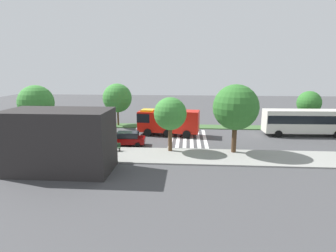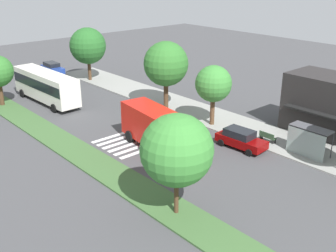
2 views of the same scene
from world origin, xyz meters
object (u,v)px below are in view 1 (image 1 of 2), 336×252
(bench_near_shelter, at_px, (113,147))
(sidewalk_tree_center, at_px, (170,114))
(transit_bus, at_px, (305,121))
(bus_stop_shelter, at_px, (78,135))
(median_tree_far_west, at_px, (309,103))
(street_lamp, at_px, (37,116))
(fire_truck, at_px, (167,121))
(sidewalk_tree_west, at_px, (236,107))
(sidewalk_tree_far_east, at_px, (36,103))
(median_tree_west, at_px, (117,98))
(parked_car_mid, at_px, (127,139))

(bench_near_shelter, xyz_separation_m, sidewalk_tree_center, (-6.45, -0.53, 3.79))
(transit_bus, height_order, bus_stop_shelter, transit_bus)
(bus_stop_shelter, xyz_separation_m, median_tree_far_west, (-31.06, -14.25, 2.20))
(street_lamp, xyz_separation_m, sidewalk_tree_center, (-15.71, 0.40, 0.53))
(fire_truck, relative_size, street_lamp, 1.43)
(bench_near_shelter, bearing_deg, sidewalk_tree_west, -177.76)
(bench_near_shelter, distance_m, street_lamp, 9.86)
(bench_near_shelter, xyz_separation_m, sidewalk_tree_far_east, (8.93, -0.53, 4.89))
(bus_stop_shelter, relative_size, median_tree_west, 0.51)
(sidewalk_tree_far_east, bearing_deg, sidewalk_tree_center, 180.00)
(bus_stop_shelter, height_order, bench_near_shelter, bus_stop_shelter)
(transit_bus, bearing_deg, median_tree_west, 168.82)
(sidewalk_tree_west, bearing_deg, bench_near_shelter, 2.24)
(fire_truck, bearing_deg, bench_near_shelter, 64.68)
(fire_truck, distance_m, bus_stop_shelter, 12.72)
(sidewalk_tree_center, distance_m, median_tree_far_west, 24.75)
(fire_truck, relative_size, transit_bus, 0.79)
(transit_bus, bearing_deg, sidewalk_tree_center, -155.43)
(bench_near_shelter, bearing_deg, sidewalk_tree_far_east, -3.41)
(parked_car_mid, relative_size, sidewalk_tree_center, 0.77)
(sidewalk_tree_west, distance_m, median_tree_far_west, 19.25)
(bus_stop_shelter, xyz_separation_m, sidewalk_tree_center, (-10.45, -0.54, 2.49))
(transit_bus, relative_size, sidewalk_tree_west, 1.51)
(parked_car_mid, height_order, median_tree_far_west, median_tree_far_west)
(bench_near_shelter, bearing_deg, median_tree_west, -77.94)
(sidewalk_tree_center, bearing_deg, median_tree_west, -55.30)
(sidewalk_tree_far_east, distance_m, median_tree_west, 14.94)
(bus_stop_shelter, relative_size, sidewalk_tree_center, 0.57)
(bus_stop_shelter, distance_m, median_tree_west, 14.54)
(street_lamp, xyz_separation_m, median_tree_west, (-6.22, -13.30, 0.77))
(sidewalk_tree_center, bearing_deg, sidewalk_tree_far_east, 0.00)
(transit_bus, xyz_separation_m, street_lamp, (34.07, 8.72, 1.68))
(sidewalk_tree_far_east, bearing_deg, median_tree_west, -113.25)
(bus_stop_shelter, distance_m, sidewalk_tree_west, 17.90)
(fire_truck, xyz_separation_m, bench_near_shelter, (5.43, 8.52, -1.45))
(bus_stop_shelter, relative_size, median_tree_far_west, 0.60)
(parked_car_mid, xyz_separation_m, bench_near_shelter, (0.93, 2.74, -0.28))
(street_lamp, relative_size, sidewalk_tree_west, 0.83)
(street_lamp, bearing_deg, parked_car_mid, -169.96)
(sidewalk_tree_west, relative_size, median_tree_west, 1.11)
(transit_bus, height_order, street_lamp, street_lamp)
(street_lamp, bearing_deg, median_tree_west, -115.05)
(street_lamp, distance_m, sidewalk_tree_center, 15.72)
(parked_car_mid, bearing_deg, street_lamp, 6.62)
(sidewalk_tree_far_east, relative_size, median_tree_far_west, 1.27)
(fire_truck, relative_size, sidewalk_tree_far_east, 1.22)
(bench_near_shelter, distance_m, sidewalk_tree_center, 7.50)
(parked_car_mid, distance_m, median_tree_far_west, 28.72)
(bus_stop_shelter, bearing_deg, median_tree_west, -93.85)
(fire_truck, xyz_separation_m, bus_stop_shelter, (9.43, 8.53, -0.16))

